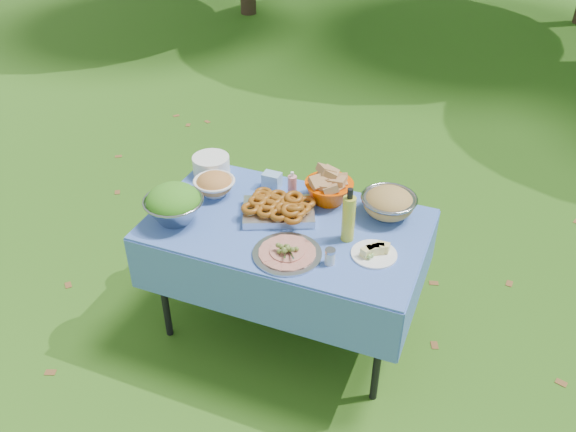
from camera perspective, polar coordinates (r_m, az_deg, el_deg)
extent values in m
plane|color=#15390A|center=(3.73, -0.09, -10.18)|extent=(80.00, 80.00, 0.00)
cube|color=#84B6FF|center=(3.46, -0.09, -5.76)|extent=(1.46, 0.86, 0.76)
cylinder|color=white|center=(3.66, -7.20, 4.77)|extent=(0.27, 0.27, 0.11)
cube|color=#8FBDED|center=(3.49, -1.52, 3.34)|extent=(0.10, 0.08, 0.09)
cylinder|color=pink|center=(3.41, 0.40, 3.06)|extent=(0.06, 0.06, 0.15)
cube|color=silver|center=(3.26, -0.89, 0.73)|extent=(0.45, 0.40, 0.09)
cylinder|color=#A8AAB0|center=(2.99, -0.07, -3.06)|extent=(0.45, 0.45, 0.08)
cylinder|color=gold|center=(3.04, 5.70, 0.13)|extent=(0.07, 0.07, 0.30)
cylinder|color=white|center=(3.02, 8.09, -3.17)|extent=(0.25, 0.25, 0.06)
cylinder|color=silver|center=(2.94, 3.95, -3.81)|extent=(0.06, 0.06, 0.08)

